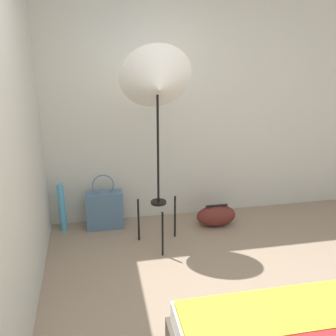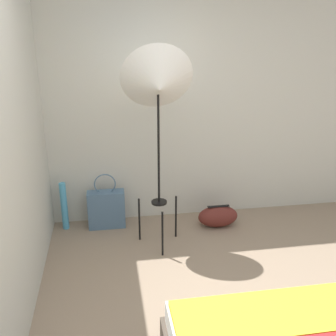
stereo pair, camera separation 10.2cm
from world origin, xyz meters
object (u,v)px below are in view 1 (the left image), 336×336
at_px(photo_umbrella, 157,85).
at_px(paper_roll, 62,208).
at_px(duffel_bag, 216,216).
at_px(tote_bag, 105,210).

relative_size(photo_umbrella, paper_roll, 3.68).
bearing_deg(duffel_bag, paper_roll, 172.55).
bearing_deg(paper_roll, duffel_bag, -7.45).
xyz_separation_m(tote_bag, duffel_bag, (1.20, -0.18, -0.10)).
height_order(photo_umbrella, paper_roll, photo_umbrella).
bearing_deg(tote_bag, duffel_bag, -8.64).
bearing_deg(paper_roll, tote_bag, -4.22).
xyz_separation_m(duffel_bag, paper_roll, (-1.64, 0.22, 0.15)).
height_order(photo_umbrella, duffel_bag, photo_umbrella).
bearing_deg(photo_umbrella, paper_roll, 153.57).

